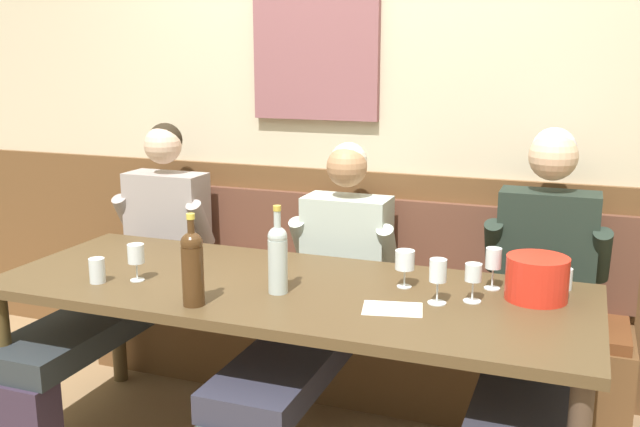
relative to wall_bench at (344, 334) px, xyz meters
The scene contains 18 objects.
room_wall_back 1.15m from the wall_bench, 90.53° to the left, with size 6.80×0.12×2.80m.
wood_wainscot_panel 0.33m from the wall_bench, 90.00° to the left, with size 6.80×0.03×1.06m, color brown.
wall_bench is the anchor object (origin of this frame).
dining_table 0.81m from the wall_bench, 90.00° to the right, with size 2.33×0.88×0.75m.
person_center_left_seat 1.10m from the wall_bench, 157.99° to the right, with size 0.52×1.30×1.29m.
person_center_right_seat 0.50m from the wall_bench, 87.85° to the right, with size 0.51×1.31×1.23m.
person_left_seat 1.06m from the wall_bench, 22.54° to the right, with size 0.52×1.31×1.33m.
ice_bucket 1.20m from the wall_bench, 29.92° to the right, with size 0.23×0.23×0.16m, color red.
wine_bottle_amber_mid 1.00m from the wall_bench, 89.92° to the right, with size 0.07×0.07×0.34m.
wine_bottle_clear_water 1.22m from the wall_bench, 102.62° to the right, with size 0.08×0.08×0.34m.
wine_glass_right_end 1.09m from the wall_bench, 50.02° to the right, with size 0.07×0.07×0.17m.
wine_glass_left_end 1.11m from the wall_bench, 42.10° to the right, with size 0.07×0.07×0.14m.
wine_glass_mid_left 1.19m from the wall_bench, 124.34° to the right, with size 0.07×0.07×0.15m.
wine_glass_by_bottle 0.91m from the wall_bench, 52.42° to the right, with size 0.08×0.08×0.15m.
wine_glass_center_front 1.06m from the wall_bench, 31.55° to the right, with size 0.06×0.06×0.16m.
water_tumbler_right 1.29m from the wall_bench, 127.59° to the right, with size 0.06×0.06×0.10m, color silver.
water_tumbler_left 1.19m from the wall_bench, 20.07° to the right, with size 0.06×0.06×0.08m, color silver.
tasting_sheet_left_guest 1.04m from the wall_bench, 60.95° to the right, with size 0.21×0.15×0.00m, color white.
Camera 1 is at (1.05, -2.32, 1.64)m, focal length 40.05 mm.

